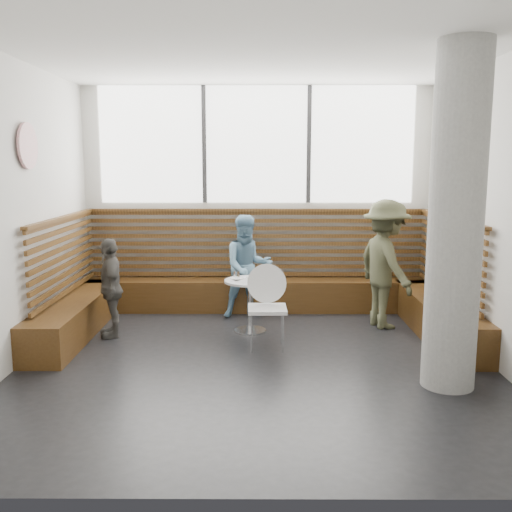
{
  "coord_description": "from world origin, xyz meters",
  "views": [
    {
      "loc": [
        0.03,
        -5.84,
        2.12
      ],
      "look_at": [
        0.0,
        1.0,
        1.0
      ],
      "focal_mm": 40.0,
      "sensor_mm": 36.0,
      "label": 1
    }
  ],
  "objects_px": {
    "cafe_table": "(250,295)",
    "child_left": "(111,288)",
    "cafe_chair": "(267,299)",
    "adult_man": "(386,264)",
    "child_back": "(248,267)",
    "concrete_column": "(456,220)"
  },
  "relations": [
    {
      "from": "cafe_table",
      "to": "cafe_chair",
      "type": "relative_size",
      "value": 0.7
    },
    {
      "from": "cafe_table",
      "to": "child_back",
      "type": "bearing_deg",
      "value": 93.66
    },
    {
      "from": "concrete_column",
      "to": "cafe_table",
      "type": "xyz_separation_m",
      "value": [
        -1.92,
        1.77,
        -1.12
      ]
    },
    {
      "from": "concrete_column",
      "to": "adult_man",
      "type": "xyz_separation_m",
      "value": [
        -0.18,
        2.0,
        -0.77
      ]
    },
    {
      "from": "child_back",
      "to": "cafe_chair",
      "type": "bearing_deg",
      "value": -92.8
    },
    {
      "from": "cafe_table",
      "to": "cafe_chair",
      "type": "height_order",
      "value": "cafe_chair"
    },
    {
      "from": "cafe_table",
      "to": "child_left",
      "type": "relative_size",
      "value": 0.55
    },
    {
      "from": "cafe_chair",
      "to": "concrete_column",
      "type": "bearing_deg",
      "value": -35.1
    },
    {
      "from": "concrete_column",
      "to": "cafe_table",
      "type": "height_order",
      "value": "concrete_column"
    },
    {
      "from": "cafe_table",
      "to": "cafe_chair",
      "type": "distance_m",
      "value": 0.64
    },
    {
      "from": "concrete_column",
      "to": "child_back",
      "type": "height_order",
      "value": "concrete_column"
    },
    {
      "from": "cafe_table",
      "to": "concrete_column",
      "type": "bearing_deg",
      "value": -42.56
    },
    {
      "from": "concrete_column",
      "to": "cafe_table",
      "type": "bearing_deg",
      "value": 137.44
    },
    {
      "from": "cafe_chair",
      "to": "child_left",
      "type": "relative_size",
      "value": 0.78
    },
    {
      "from": "child_back",
      "to": "child_left",
      "type": "distance_m",
      "value": 1.89
    },
    {
      "from": "concrete_column",
      "to": "adult_man",
      "type": "bearing_deg",
      "value": 95.12
    },
    {
      "from": "cafe_table",
      "to": "child_back",
      "type": "xyz_separation_m",
      "value": [
        -0.04,
        0.7,
        0.23
      ]
    },
    {
      "from": "cafe_table",
      "to": "child_back",
      "type": "distance_m",
      "value": 0.74
    },
    {
      "from": "cafe_table",
      "to": "adult_man",
      "type": "relative_size",
      "value": 0.4
    },
    {
      "from": "adult_man",
      "to": "cafe_chair",
      "type": "bearing_deg",
      "value": 100.48
    },
    {
      "from": "cafe_chair",
      "to": "adult_man",
      "type": "bearing_deg",
      "value": 27.45
    },
    {
      "from": "child_left",
      "to": "concrete_column",
      "type": "bearing_deg",
      "value": 49.0
    }
  ]
}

